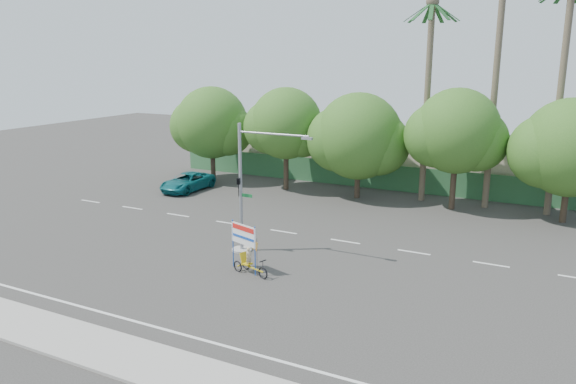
% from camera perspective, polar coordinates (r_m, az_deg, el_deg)
% --- Properties ---
extents(ground, '(120.00, 120.00, 0.00)m').
position_cam_1_polar(ground, '(26.67, -4.65, -9.32)').
color(ground, '#33302D').
rests_on(ground, ground).
extents(sidewalk_near, '(50.00, 2.40, 0.12)m').
position_cam_1_polar(sidewalk_near, '(21.32, -15.72, -15.91)').
color(sidewalk_near, gray).
rests_on(sidewalk_near, ground).
extents(fence, '(38.00, 0.08, 2.00)m').
position_cam_1_polar(fence, '(45.26, 9.77, 1.50)').
color(fence, '#336B3D').
rests_on(fence, ground).
extents(building_left, '(12.00, 8.00, 4.00)m').
position_cam_1_polar(building_left, '(52.84, 0.90, 4.54)').
color(building_left, beige).
rests_on(building_left, ground).
extents(building_right, '(14.00, 8.00, 3.60)m').
position_cam_1_polar(building_right, '(47.85, 20.63, 2.45)').
color(building_right, beige).
rests_on(building_right, ground).
extents(tree_far_left, '(7.14, 6.00, 7.96)m').
position_cam_1_polar(tree_far_left, '(47.67, -7.80, 6.77)').
color(tree_far_left, '#473828').
rests_on(tree_far_left, ground).
extents(tree_left, '(6.66, 5.60, 8.07)m').
position_cam_1_polar(tree_left, '(44.02, -0.25, 6.72)').
color(tree_left, '#473828').
rests_on(tree_left, ground).
extents(tree_center, '(7.62, 6.40, 7.85)m').
position_cam_1_polar(tree_center, '(41.71, 7.11, 5.40)').
color(tree_center, '#473828').
rests_on(tree_center, ground).
extents(tree_right, '(6.90, 5.80, 8.36)m').
position_cam_1_polar(tree_right, '(39.78, 16.70, 5.66)').
color(tree_right, '#473828').
rests_on(tree_right, ground).
extents(tree_far_right, '(7.38, 6.20, 7.94)m').
position_cam_1_polar(tree_far_right, '(39.22, 26.73, 3.78)').
color(tree_far_right, '#473828').
rests_on(tree_far_right, ground).
extents(palm_tall, '(3.73, 3.79, 17.45)m').
position_cam_1_polar(palm_tall, '(40.61, 20.53, 12.94)').
color(palm_tall, '#70604C').
rests_on(palm_tall, ground).
extents(palm_mid, '(3.73, 3.79, 15.45)m').
position_cam_1_polar(palm_mid, '(40.32, 26.13, 10.90)').
color(palm_mid, '#70604C').
rests_on(palm_mid, ground).
extents(palm_short, '(3.73, 3.79, 14.45)m').
position_cam_1_polar(palm_short, '(41.44, 14.06, 11.16)').
color(palm_short, '#70604C').
rests_on(palm_short, ground).
extents(traffic_signal, '(4.72, 1.10, 7.00)m').
position_cam_1_polar(traffic_signal, '(30.05, -4.34, -0.78)').
color(traffic_signal, gray).
rests_on(traffic_signal, ground).
extents(trike_billboard, '(2.46, 1.06, 2.53)m').
position_cam_1_polar(trike_billboard, '(27.68, -4.18, -6.18)').
color(trike_billboard, black).
rests_on(trike_billboard, ground).
extents(pickup_truck, '(2.43, 5.06, 1.39)m').
position_cam_1_polar(pickup_truck, '(45.01, -10.18, 1.02)').
color(pickup_truck, '#0E6267').
rests_on(pickup_truck, ground).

